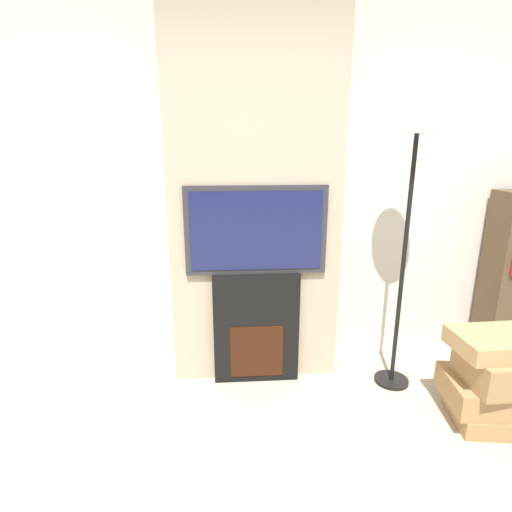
# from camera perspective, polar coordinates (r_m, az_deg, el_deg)

# --- Properties ---
(wall_back) EXTENTS (6.00, 0.06, 2.70)m
(wall_back) POSITION_cam_1_polar(r_m,az_deg,el_deg) (3.02, -0.43, 8.81)
(wall_back) COLOR silver
(wall_back) RESTS_ON ground_plane
(chimney_breast) EXTENTS (1.21, 0.28, 2.70)m
(chimney_breast) POSITION_cam_1_polar(r_m,az_deg,el_deg) (2.85, -0.20, 8.41)
(chimney_breast) COLOR tan
(chimney_breast) RESTS_ON ground_plane
(fireplace) EXTENTS (0.62, 0.15, 0.83)m
(fireplace) POSITION_cam_1_polar(r_m,az_deg,el_deg) (2.99, 0.00, -10.08)
(fireplace) COLOR black
(fireplace) RESTS_ON ground_plane
(television) EXTENTS (0.98, 0.07, 0.62)m
(television) POSITION_cam_1_polar(r_m,az_deg,el_deg) (2.75, 0.00, 3.69)
(television) COLOR #2D2D33
(television) RESTS_ON fireplace
(floor_lamp) EXTENTS (0.31, 0.31, 1.88)m
(floor_lamp) POSITION_cam_1_polar(r_m,az_deg,el_deg) (2.82, 21.41, 10.27)
(floor_lamp) COLOR black
(floor_lamp) RESTS_ON ground_plane
(box_stack) EXTENTS (0.57, 0.50, 0.60)m
(box_stack) POSITION_cam_1_polar(r_m,az_deg,el_deg) (2.99, 30.80, -15.08)
(box_stack) COLOR #A37A4C
(box_stack) RESTS_ON ground_plane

